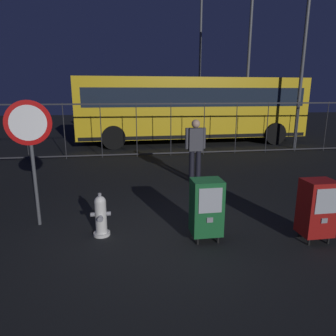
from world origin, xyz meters
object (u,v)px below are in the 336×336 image
at_px(stop_sign, 30,138).
at_px(bus_far, 182,104).
at_px(pedestrian, 195,147).
at_px(street_light_far_left, 249,51).
at_px(newspaper_box_secondary, 206,207).
at_px(street_light_near_right, 304,51).
at_px(fire_hydrant, 101,216).
at_px(bus_near, 191,107).
at_px(newspaper_box_primary, 317,208).
at_px(street_light_near_left, 200,51).

distance_m(stop_sign, bus_far, 13.99).
height_order(pedestrian, street_light_far_left, street_light_far_left).
xyz_separation_m(newspaper_box_secondary, pedestrian, (0.63, 3.30, 0.38)).
bearing_deg(street_light_near_right, pedestrian, -142.09).
bearing_deg(street_light_far_left, fire_hydrant, -124.18).
relative_size(fire_hydrant, pedestrian, 0.45).
distance_m(fire_hydrant, bus_far, 14.24).
height_order(pedestrian, bus_near, bus_near).
bearing_deg(pedestrian, street_light_near_right, 37.91).
relative_size(newspaper_box_secondary, bus_near, 0.10).
xyz_separation_m(newspaper_box_primary, newspaper_box_secondary, (-1.73, 0.30, 0.00)).
height_order(pedestrian, bus_far, bus_far).
relative_size(fire_hydrant, newspaper_box_primary, 0.73).
bearing_deg(fire_hydrant, stop_sign, 152.20).
relative_size(stop_sign, street_light_near_right, 0.33).
bearing_deg(pedestrian, street_light_far_left, 58.01).
bearing_deg(bus_near, bus_far, 83.47).
bearing_deg(pedestrian, fire_hydrant, -128.95).
xyz_separation_m(street_light_near_left, street_light_far_left, (1.22, -4.42, -0.51)).
bearing_deg(newspaper_box_primary, fire_hydrant, 167.88).
bearing_deg(bus_near, stop_sign, -119.91).
bearing_deg(fire_hydrant, street_light_far_left, 55.82).
xyz_separation_m(pedestrian, bus_near, (1.43, 6.56, 0.76)).
bearing_deg(bus_near, newspaper_box_secondary, -102.70).
bearing_deg(street_light_near_right, street_light_far_left, 116.46).
bearing_deg(bus_near, fire_hydrant, -112.58).
bearing_deg(newspaper_box_secondary, bus_near, 78.17).
bearing_deg(street_light_far_left, street_light_near_right, -63.54).
bearing_deg(newspaper_box_primary, stop_sign, 163.65).
distance_m(fire_hydrant, street_light_far_left, 12.32).
bearing_deg(street_light_near_left, fire_hydrant, -110.78).
bearing_deg(street_light_near_right, stop_sign, -143.85).
bearing_deg(street_light_near_left, pedestrian, -105.10).
bearing_deg(pedestrian, newspaper_box_primary, -73.10).
bearing_deg(street_light_near_left, street_light_near_right, -70.39).
height_order(bus_far, street_light_far_left, street_light_far_left).
xyz_separation_m(bus_far, street_light_near_left, (1.19, 0.54, 3.06)).
relative_size(newspaper_box_secondary, street_light_far_left, 0.14).
relative_size(bus_far, street_light_near_right, 1.57).
xyz_separation_m(stop_sign, bus_far, (5.31, 12.95, 0.11)).
distance_m(newspaper_box_primary, bus_far, 14.35).
xyz_separation_m(street_light_near_right, street_light_far_left, (-1.25, 2.52, 0.29)).
bearing_deg(street_light_near_right, street_light_near_left, 109.61).
bearing_deg(pedestrian, stop_sign, -146.81).
bearing_deg(newspaper_box_primary, street_light_near_left, 82.58).
height_order(newspaper_box_secondary, street_light_far_left, street_light_far_left).
relative_size(bus_near, street_light_near_right, 1.55).
bearing_deg(street_light_far_left, pedestrian, -121.99).
bearing_deg(newspaper_box_primary, newspaper_box_secondary, 170.12).
xyz_separation_m(newspaper_box_secondary, street_light_far_left, (4.88, 10.10, 3.69)).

